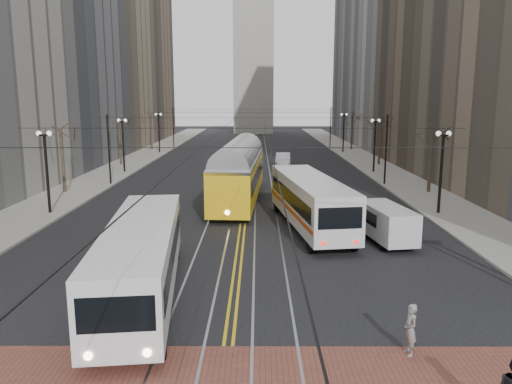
{
  "coord_description": "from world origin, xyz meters",
  "views": [
    {
      "loc": [
        0.98,
        -16.26,
        8.1
      ],
      "look_at": [
        0.88,
        10.71,
        3.0
      ],
      "focal_mm": 35.0,
      "sensor_mm": 36.0,
      "label": 1
    }
  ],
  "objects_px": {
    "streetcar": "(239,178)",
    "transit_bus": "(142,262)",
    "pedestrian_b": "(410,330)",
    "cargo_van": "(386,225)",
    "sedan_grey": "(296,191)",
    "sedan_silver": "(283,160)",
    "rear_bus": "(310,203)"
  },
  "relations": [
    {
      "from": "rear_bus",
      "to": "transit_bus",
      "type": "bearing_deg",
      "value": -133.93
    },
    {
      "from": "rear_bus",
      "to": "cargo_van",
      "type": "distance_m",
      "value": 5.15
    },
    {
      "from": "sedan_grey",
      "to": "sedan_silver",
      "type": "relative_size",
      "value": 1.03
    },
    {
      "from": "rear_bus",
      "to": "sedan_grey",
      "type": "bearing_deg",
      "value": 83.38
    },
    {
      "from": "sedan_grey",
      "to": "pedestrian_b",
      "type": "xyz_separation_m",
      "value": [
        1.83,
        -24.12,
        -0.0
      ]
    },
    {
      "from": "sedan_grey",
      "to": "rear_bus",
      "type": "bearing_deg",
      "value": -97.5
    },
    {
      "from": "sedan_silver",
      "to": "rear_bus",
      "type": "bearing_deg",
      "value": -86.25
    },
    {
      "from": "sedan_silver",
      "to": "pedestrian_b",
      "type": "bearing_deg",
      "value": -84.39
    },
    {
      "from": "transit_bus",
      "to": "rear_bus",
      "type": "relative_size",
      "value": 1.01
    },
    {
      "from": "streetcar",
      "to": "sedan_grey",
      "type": "distance_m",
      "value": 4.61
    },
    {
      "from": "cargo_van",
      "to": "pedestrian_b",
      "type": "distance_m",
      "value": 12.77
    },
    {
      "from": "rear_bus",
      "to": "pedestrian_b",
      "type": "relative_size",
      "value": 7.29
    },
    {
      "from": "pedestrian_b",
      "to": "cargo_van",
      "type": "bearing_deg",
      "value": 163.04
    },
    {
      "from": "cargo_van",
      "to": "sedan_silver",
      "type": "height_order",
      "value": "cargo_van"
    },
    {
      "from": "transit_bus",
      "to": "sedan_grey",
      "type": "bearing_deg",
      "value": 61.86
    },
    {
      "from": "rear_bus",
      "to": "sedan_grey",
      "type": "relative_size",
      "value": 2.44
    },
    {
      "from": "sedan_silver",
      "to": "cargo_van",
      "type": "bearing_deg",
      "value": -79.21
    },
    {
      "from": "transit_bus",
      "to": "streetcar",
      "type": "bearing_deg",
      "value": 74.1
    },
    {
      "from": "rear_bus",
      "to": "pedestrian_b",
      "type": "xyz_separation_m",
      "value": [
        1.59,
        -15.72,
        -0.75
      ]
    },
    {
      "from": "transit_bus",
      "to": "sedan_silver",
      "type": "height_order",
      "value": "transit_bus"
    },
    {
      "from": "streetcar",
      "to": "transit_bus",
      "type": "bearing_deg",
      "value": -95.99
    },
    {
      "from": "streetcar",
      "to": "sedan_silver",
      "type": "height_order",
      "value": "streetcar"
    },
    {
      "from": "transit_bus",
      "to": "sedan_silver",
      "type": "relative_size",
      "value": 2.53
    },
    {
      "from": "transit_bus",
      "to": "sedan_grey",
      "type": "relative_size",
      "value": 2.46
    },
    {
      "from": "transit_bus",
      "to": "sedan_silver",
      "type": "bearing_deg",
      "value": 72.55
    },
    {
      "from": "cargo_van",
      "to": "transit_bus",
      "type": "bearing_deg",
      "value": -155.75
    },
    {
      "from": "streetcar",
      "to": "pedestrian_b",
      "type": "relative_size",
      "value": 9.39
    },
    {
      "from": "rear_bus",
      "to": "sedan_silver",
      "type": "xyz_separation_m",
      "value": [
        -0.25,
        28.93,
        -0.8
      ]
    },
    {
      "from": "cargo_van",
      "to": "pedestrian_b",
      "type": "relative_size",
      "value": 2.82
    },
    {
      "from": "sedan_grey",
      "to": "pedestrian_b",
      "type": "relative_size",
      "value": 2.99
    },
    {
      "from": "rear_bus",
      "to": "cargo_van",
      "type": "bearing_deg",
      "value": -46.86
    },
    {
      "from": "cargo_van",
      "to": "rear_bus",
      "type": "bearing_deg",
      "value": 132.13
    }
  ]
}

